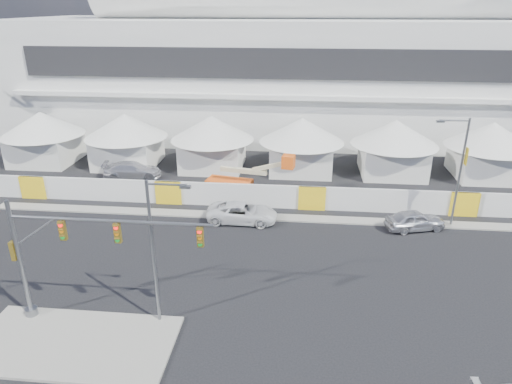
# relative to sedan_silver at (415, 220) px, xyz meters

# --- Properties ---
(ground) EXTENTS (160.00, 160.00, 0.00)m
(ground) POSITION_rel_sedan_silver_xyz_m (-13.65, -11.62, -0.75)
(ground) COLOR black
(ground) RESTS_ON ground
(median_island) EXTENTS (10.00, 5.00, 0.15)m
(median_island) POSITION_rel_sedan_silver_xyz_m (-19.65, -14.62, -0.67)
(median_island) COLOR gray
(median_island) RESTS_ON ground
(far_curb) EXTENTS (80.00, 1.20, 0.12)m
(far_curb) POSITION_rel_sedan_silver_xyz_m (6.35, 0.88, -0.69)
(far_curb) COLOR gray
(far_curb) RESTS_ON ground
(stadium) EXTENTS (80.00, 24.80, 21.98)m
(stadium) POSITION_rel_sedan_silver_xyz_m (-4.94, 29.88, 8.70)
(stadium) COLOR silver
(stadium) RESTS_ON ground
(tent_row) EXTENTS (53.40, 8.40, 5.40)m
(tent_row) POSITION_rel_sedan_silver_xyz_m (-13.15, 12.38, 2.40)
(tent_row) COLOR silver
(tent_row) RESTS_ON ground
(hoarding_fence) EXTENTS (70.00, 0.25, 2.00)m
(hoarding_fence) POSITION_rel_sedan_silver_xyz_m (-7.65, 2.88, 0.25)
(hoarding_fence) COLOR silver
(hoarding_fence) RESTS_ON ground
(sedan_silver) EXTENTS (2.86, 4.70, 1.50)m
(sedan_silver) POSITION_rel_sedan_silver_xyz_m (0.00, 0.00, 0.00)
(sedan_silver) COLOR silver
(sedan_silver) RESTS_ON ground
(pickup_curb) EXTENTS (2.60, 5.48, 1.51)m
(pickup_curb) POSITION_rel_sedan_silver_xyz_m (-13.04, 0.03, 0.01)
(pickup_curb) COLOR white
(pickup_curb) RESTS_ON ground
(lot_car_c) EXTENTS (3.07, 5.74, 1.58)m
(lot_car_c) POSITION_rel_sedan_silver_xyz_m (-24.89, 8.57, 0.04)
(lot_car_c) COLOR silver
(lot_car_c) RESTS_ON ground
(traffic_mast) EXTENTS (10.52, 0.65, 6.72)m
(traffic_mast) POSITION_rel_sedan_silver_xyz_m (-20.53, -12.71, 3.24)
(traffic_mast) COLOR slate
(traffic_mast) RESTS_ON median_island
(streetlight_median) EXTENTS (2.20, 0.22, 7.94)m
(streetlight_median) POSITION_rel_sedan_silver_xyz_m (-15.68, -12.42, 3.96)
(streetlight_median) COLOR slate
(streetlight_median) RESTS_ON median_island
(streetlight_curb) EXTENTS (2.47, 0.56, 8.35)m
(streetlight_curb) POSITION_rel_sedan_silver_xyz_m (2.73, 0.88, 4.10)
(streetlight_curb) COLOR slate
(streetlight_curb) RESTS_ON ground
(boom_lift) EXTENTS (8.05, 2.51, 4.00)m
(boom_lift) POSITION_rel_sedan_silver_xyz_m (-14.17, 5.74, 0.33)
(boom_lift) COLOR #F95E17
(boom_lift) RESTS_ON ground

